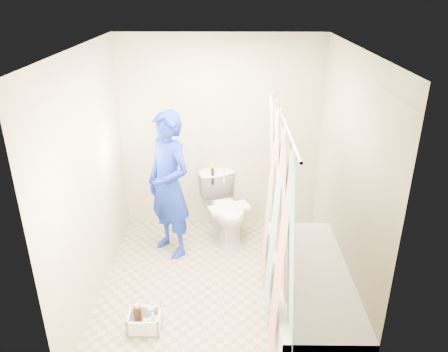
{
  "coord_description": "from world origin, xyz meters",
  "views": [
    {
      "loc": [
        0.11,
        -3.69,
        2.9
      ],
      "look_at": [
        0.06,
        0.46,
        1.05
      ],
      "focal_mm": 35.0,
      "sensor_mm": 36.0,
      "label": 1
    }
  ],
  "objects_px": {
    "bathtub": "(308,292)",
    "cleaning_caddy": "(146,322)",
    "toilet": "(225,208)",
    "plumber": "(169,186)"
  },
  "relations": [
    {
      "from": "cleaning_caddy",
      "to": "toilet",
      "type": "bearing_deg",
      "value": 65.85
    },
    {
      "from": "bathtub",
      "to": "cleaning_caddy",
      "type": "bearing_deg",
      "value": -172.18
    },
    {
      "from": "toilet",
      "to": "cleaning_caddy",
      "type": "bearing_deg",
      "value": -135.65
    },
    {
      "from": "plumber",
      "to": "cleaning_caddy",
      "type": "xyz_separation_m",
      "value": [
        -0.08,
        -1.29,
        -0.76
      ]
    },
    {
      "from": "cleaning_caddy",
      "to": "plumber",
      "type": "bearing_deg",
      "value": 85.74
    },
    {
      "from": "bathtub",
      "to": "cleaning_caddy",
      "type": "relative_size",
      "value": 6.02
    },
    {
      "from": "cleaning_caddy",
      "to": "bathtub",
      "type": "bearing_deg",
      "value": 7.3
    },
    {
      "from": "toilet",
      "to": "cleaning_caddy",
      "type": "height_order",
      "value": "toilet"
    },
    {
      "from": "toilet",
      "to": "bathtub",
      "type": "bearing_deg",
      "value": -82.81
    },
    {
      "from": "bathtub",
      "to": "toilet",
      "type": "distance_m",
      "value": 1.61
    }
  ]
}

